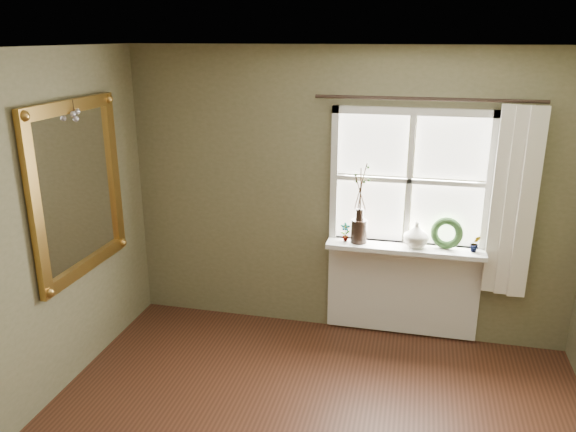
{
  "coord_description": "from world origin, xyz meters",
  "views": [
    {
      "loc": [
        0.61,
        -2.56,
        2.67
      ],
      "look_at": [
        -0.36,
        1.55,
        1.31
      ],
      "focal_mm": 35.0,
      "sensor_mm": 36.0,
      "label": 1
    }
  ],
  "objects_px": {
    "dark_jug": "(359,231)",
    "cream_vase": "(416,235)",
    "gilt_mirror": "(78,189)",
    "wreath": "(446,236)"
  },
  "relations": [
    {
      "from": "dark_jug",
      "to": "gilt_mirror",
      "type": "relative_size",
      "value": 0.15
    },
    {
      "from": "wreath",
      "to": "gilt_mirror",
      "type": "xyz_separation_m",
      "value": [
        -2.86,
        -0.98,
        0.5
      ]
    },
    {
      "from": "dark_jug",
      "to": "cream_vase",
      "type": "xyz_separation_m",
      "value": [
        0.49,
        0.0,
        0.01
      ]
    },
    {
      "from": "gilt_mirror",
      "to": "wreath",
      "type": "bearing_deg",
      "value": 18.88
    },
    {
      "from": "wreath",
      "to": "gilt_mirror",
      "type": "distance_m",
      "value": 3.06
    },
    {
      "from": "cream_vase",
      "to": "gilt_mirror",
      "type": "height_order",
      "value": "gilt_mirror"
    },
    {
      "from": "dark_jug",
      "to": "gilt_mirror",
      "type": "xyz_separation_m",
      "value": [
        -2.11,
        -0.94,
        0.5
      ]
    },
    {
      "from": "dark_jug",
      "to": "cream_vase",
      "type": "distance_m",
      "value": 0.49
    },
    {
      "from": "cream_vase",
      "to": "wreath",
      "type": "bearing_deg",
      "value": 9.02
    },
    {
      "from": "cream_vase",
      "to": "gilt_mirror",
      "type": "xyz_separation_m",
      "value": [
        -2.6,
        -0.94,
        0.5
      ]
    }
  ]
}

